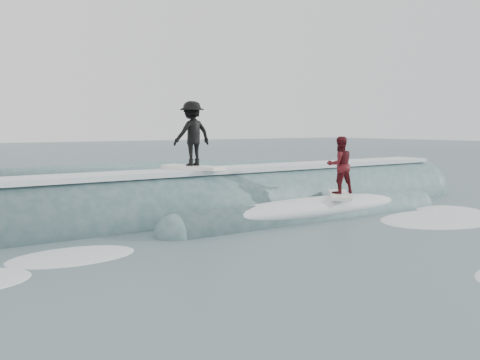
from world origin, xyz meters
TOP-DOWN VIEW (x-y plane):
  - ground at (0.00, 0.00)m, footprint 160.00×160.00m
  - breaking_wave at (0.21, 3.42)m, footprint 20.77×4.10m
  - surfer_black at (-0.98, 3.67)m, footprint 1.25×2.07m
  - surfer_red at (2.75, 1.47)m, footprint 1.72×1.87m
  - whitewater at (1.70, -1.66)m, footprint 15.67×7.94m
  - far_swells at (-1.80, 17.65)m, footprint 36.18×8.65m

SIDE VIEW (x-z plane):
  - ground at x=0.00m, z-range 0.00..0.00m
  - whitewater at x=1.70m, z-range -0.05..0.05m
  - far_swells at x=-1.80m, z-range -0.40..0.40m
  - breaking_wave at x=0.21m, z-range -1.28..1.36m
  - surfer_red at x=2.75m, z-range 0.50..2.27m
  - surfer_black at x=-0.98m, z-range 1.37..3.32m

